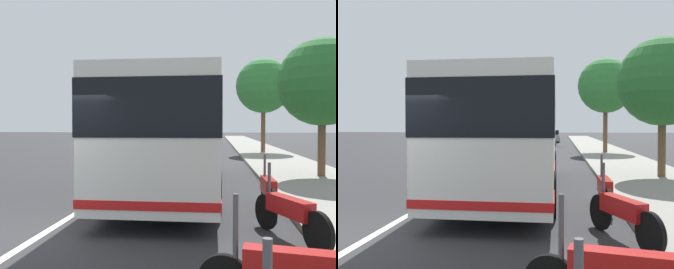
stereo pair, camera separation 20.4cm
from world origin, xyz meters
The scene contains 11 objects.
ground_plane centered at (0.00, 0.00, 0.00)m, with size 220.00×220.00×0.00m, color #2D2D30.
sidewalk_curb centered at (10.00, -6.48, 0.07)m, with size 110.00×3.60×0.14m, color gray.
lane_divider_line centered at (10.00, 0.00, 0.00)m, with size 110.00×0.16×0.01m, color silver.
coach_bus centered at (4.94, -1.87, 1.81)m, with size 10.29×2.73×3.11m.
motorcycle_angled centered at (0.19, -4.36, 0.48)m, with size 1.99×0.94×1.28m.
motorcycle_mid_row centered at (2.60, -4.34, 0.47)m, with size 2.09×0.25×1.25m.
car_oncoming centered at (39.77, -2.23, 0.71)m, with size 4.36×1.96×1.48m.
car_far_distant centered at (29.77, -1.89, 0.67)m, with size 4.17×1.98×1.41m.
car_ahead_same_lane centered at (28.22, 1.97, 0.73)m, with size 4.33×1.97×1.53m.
roadside_tree_mid_block centered at (7.82, -6.95, 3.56)m, with size 3.20×3.20×5.18m.
roadside_tree_far_block centered at (20.84, -6.46, 4.82)m, with size 3.89×3.89×6.78m.
Camera 2 is at (-6.33, -3.32, 1.96)m, focal length 39.76 mm.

